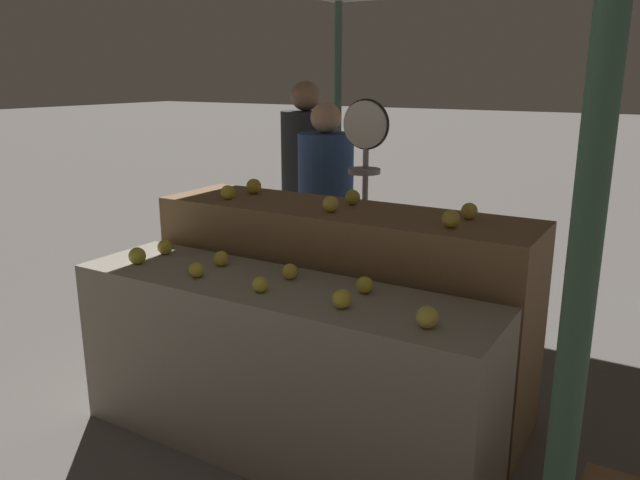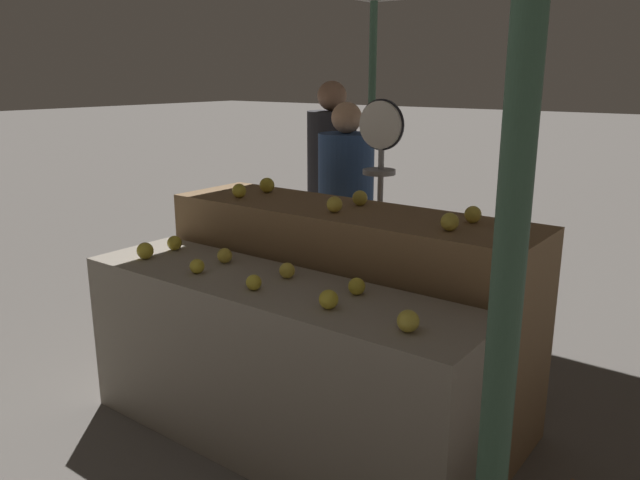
% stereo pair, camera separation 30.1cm
% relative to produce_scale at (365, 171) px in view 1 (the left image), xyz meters
% --- Properties ---
extents(ground_plane, '(60.00, 60.00, 0.00)m').
position_rel_produce_scale_xyz_m(ground_plane, '(0.16, -1.20, -1.20)').
color(ground_plane, '#66605B').
extents(display_counter_front, '(2.07, 0.55, 0.84)m').
position_rel_produce_scale_xyz_m(display_counter_front, '(0.16, -1.20, -0.78)').
color(display_counter_front, gray).
rests_on(display_counter_front, ground_plane).
extents(display_counter_back, '(2.07, 0.55, 1.09)m').
position_rel_produce_scale_xyz_m(display_counter_back, '(0.16, -0.60, -0.65)').
color(display_counter_back, olive).
rests_on(display_counter_back, ground_plane).
extents(apple_front_0, '(0.09, 0.09, 0.09)m').
position_rel_produce_scale_xyz_m(apple_front_0, '(-0.62, -1.29, -0.31)').
color(apple_front_0, gold).
rests_on(apple_front_0, display_counter_front).
extents(apple_front_1, '(0.07, 0.07, 0.07)m').
position_rel_produce_scale_xyz_m(apple_front_1, '(-0.22, -1.30, -0.32)').
color(apple_front_1, gold).
rests_on(apple_front_1, display_counter_front).
extents(apple_front_2, '(0.07, 0.07, 0.07)m').
position_rel_produce_scale_xyz_m(apple_front_2, '(0.16, -1.31, -0.32)').
color(apple_front_2, gold).
rests_on(apple_front_2, display_counter_front).
extents(apple_front_3, '(0.08, 0.08, 0.08)m').
position_rel_produce_scale_xyz_m(apple_front_3, '(0.56, -1.30, -0.31)').
color(apple_front_3, gold).
rests_on(apple_front_3, display_counter_front).
extents(apple_front_4, '(0.08, 0.08, 0.08)m').
position_rel_produce_scale_xyz_m(apple_front_4, '(0.94, -1.31, -0.31)').
color(apple_front_4, gold).
rests_on(apple_front_4, display_counter_front).
extents(apple_front_5, '(0.08, 0.08, 0.08)m').
position_rel_produce_scale_xyz_m(apple_front_5, '(-0.62, -1.09, -0.32)').
color(apple_front_5, gold).
rests_on(apple_front_5, display_counter_front).
extents(apple_front_6, '(0.08, 0.08, 0.08)m').
position_rel_produce_scale_xyz_m(apple_front_6, '(-0.24, -1.10, -0.32)').
color(apple_front_6, yellow).
rests_on(apple_front_6, display_counter_front).
extents(apple_front_7, '(0.07, 0.07, 0.07)m').
position_rel_produce_scale_xyz_m(apple_front_7, '(0.17, -1.10, -0.32)').
color(apple_front_7, yellow).
rests_on(apple_front_7, display_counter_front).
extents(apple_front_8, '(0.08, 0.08, 0.08)m').
position_rel_produce_scale_xyz_m(apple_front_8, '(0.56, -1.09, -0.32)').
color(apple_front_8, gold).
rests_on(apple_front_8, display_counter_front).
extents(apple_back_0, '(0.08, 0.08, 0.08)m').
position_rel_produce_scale_xyz_m(apple_back_0, '(-0.49, -0.71, -0.07)').
color(apple_back_0, gold).
rests_on(apple_back_0, display_counter_back).
extents(apple_back_1, '(0.08, 0.08, 0.08)m').
position_rel_produce_scale_xyz_m(apple_back_1, '(0.16, -0.70, -0.07)').
color(apple_back_1, yellow).
rests_on(apple_back_1, display_counter_back).
extents(apple_back_2, '(0.08, 0.08, 0.08)m').
position_rel_produce_scale_xyz_m(apple_back_2, '(0.80, -0.71, -0.07)').
color(apple_back_2, gold).
rests_on(apple_back_2, display_counter_back).
extents(apple_back_3, '(0.09, 0.09, 0.09)m').
position_rel_produce_scale_xyz_m(apple_back_3, '(-0.48, -0.50, -0.06)').
color(apple_back_3, gold).
rests_on(apple_back_3, display_counter_back).
extents(apple_back_4, '(0.08, 0.08, 0.08)m').
position_rel_produce_scale_xyz_m(apple_back_4, '(0.17, -0.48, -0.07)').
color(apple_back_4, gold).
rests_on(apple_back_4, display_counter_back).
extents(apple_back_5, '(0.08, 0.08, 0.08)m').
position_rel_produce_scale_xyz_m(apple_back_5, '(0.82, -0.50, -0.07)').
color(apple_back_5, yellow).
rests_on(apple_back_5, display_counter_back).
extents(produce_scale, '(0.30, 0.20, 1.63)m').
position_rel_produce_scale_xyz_m(produce_scale, '(0.00, 0.00, 0.00)').
color(produce_scale, '#99999E').
rests_on(produce_scale, ground_plane).
extents(person_vendor_at_scale, '(0.40, 0.40, 1.59)m').
position_rel_produce_scale_xyz_m(person_vendor_at_scale, '(-0.44, 0.28, -0.29)').
color(person_vendor_at_scale, '#2D2D38').
rests_on(person_vendor_at_scale, ground_plane).
extents(person_customer_left, '(0.44, 0.44, 1.72)m').
position_rel_produce_scale_xyz_m(person_customer_left, '(-0.89, 0.73, -0.21)').
color(person_customer_left, '#2D2D38').
rests_on(person_customer_left, ground_plane).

